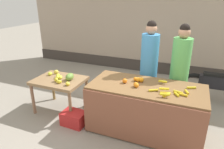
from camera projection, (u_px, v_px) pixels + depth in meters
ground_plane at (119, 123)px, 3.88m from camera, size 24.00×24.00×0.00m
market_wall_back at (156, 17)px, 5.91m from camera, size 8.51×0.23×3.48m
fruit_stall_counter at (145, 109)px, 3.54m from camera, size 1.94×0.91×0.87m
side_table_wooden at (59, 83)px, 4.11m from camera, size 0.99×0.75×0.71m
banana_bunch_pile at (172, 91)px, 3.16m from camera, size 0.71×0.55×0.07m
orange_pile at (135, 81)px, 3.47m from camera, size 0.34×0.33×0.09m
mango_papaya_pile at (64, 77)px, 4.04m from camera, size 0.75×0.54×0.14m
vendor_woman_blue_shirt at (149, 68)px, 4.01m from camera, size 0.34×0.34×1.87m
vendor_woman_green_shirt at (179, 73)px, 3.79m from camera, size 0.34×0.34×1.84m
parked_motorcycle at (217, 87)px, 4.47m from camera, size 1.60×0.18×0.88m
produce_crate at (74, 118)px, 3.81m from camera, size 0.45×0.34×0.26m
produce_sack at (105, 92)px, 4.51m from camera, size 0.30×0.36×0.53m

